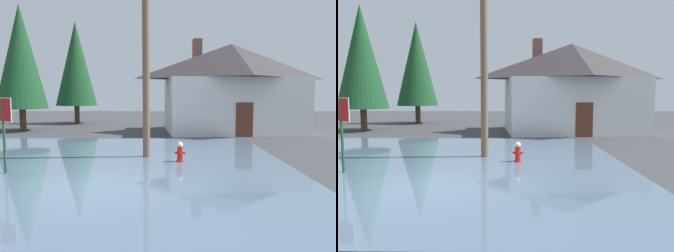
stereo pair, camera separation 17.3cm
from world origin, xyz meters
TOP-DOWN VIEW (x-y plane):
  - ground_plane at (0.00, 0.00)m, footprint 80.00×80.00m
  - flood_puddle at (-0.49, 3.01)m, footprint 13.35×13.30m
  - lane_stop_bar at (-0.85, -1.31)m, footprint 4.02×0.65m
  - stop_sign_near at (-3.02, 1.58)m, footprint 0.68×0.35m
  - fire_hydrant at (2.45, 3.40)m, footprint 0.38×0.33m
  - utility_pole at (1.16, 4.34)m, footprint 1.60×0.28m
  - house at (6.10, 13.65)m, footprint 9.57×7.21m
  - pine_tree_tall_left at (-7.83, 13.84)m, footprint 3.36×3.36m
  - pine_tree_mid_left at (-5.77, 19.61)m, footprint 3.38×3.38m

SIDE VIEW (x-z plane):
  - ground_plane at x=0.00m, z-range -0.10..0.00m
  - lane_stop_bar at x=-0.85m, z-range 0.00..0.01m
  - flood_puddle at x=-0.49m, z-range 0.00..0.05m
  - fire_hydrant at x=2.45m, z-range -0.01..0.76m
  - stop_sign_near at x=-3.02m, z-range 0.51..2.90m
  - house at x=6.10m, z-range -0.11..6.08m
  - utility_pole at x=1.16m, z-range 0.17..7.80m
  - pine_tree_tall_left at x=-7.83m, z-range 0.74..9.14m
  - pine_tree_mid_left at x=-5.77m, z-range 0.75..9.20m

